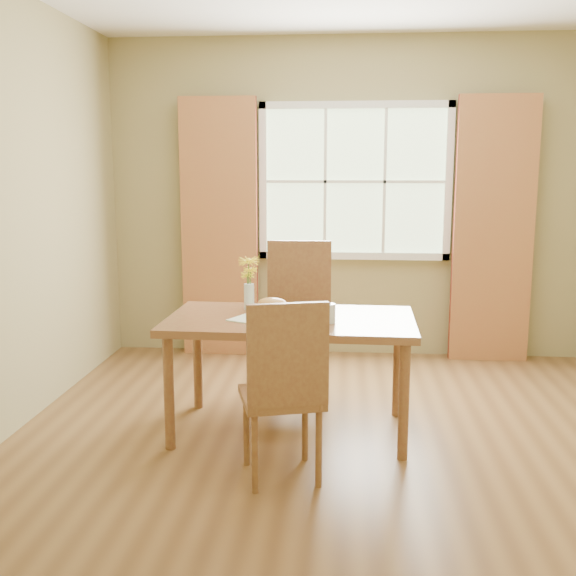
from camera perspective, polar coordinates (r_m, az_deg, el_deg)
The scene contains 12 objects.
room at distance 3.93m, azimuth 6.02°, elevation 6.21°, with size 4.24×3.84×2.74m.
window at distance 5.79m, azimuth 5.67°, elevation 8.95°, with size 1.62×0.06×1.32m.
curtain_left at distance 5.82m, azimuth -5.82°, elevation 5.01°, with size 0.65×0.08×2.20m, color maroon.
curtain_right at distance 5.85m, azimuth 16.99°, elevation 4.65°, with size 0.65×0.08×2.20m, color maroon.
dining_table at distance 4.09m, azimuth 0.22°, elevation -3.52°, with size 1.51×0.87×0.72m.
chair_near at distance 3.45m, azimuth -0.33°, elevation -8.14°, with size 0.50×0.50×0.98m.
chair_far at distance 4.80m, azimuth 0.89°, elevation -2.03°, with size 0.46×0.46×1.10m.
placemat at distance 4.01m, azimuth -1.30°, elevation -2.67°, with size 0.45×0.33×0.01m, color #E6F1CC.
plate at distance 3.98m, azimuth -0.72°, elevation -2.61°, with size 0.27×0.27×0.01m, color #74DD37.
croissant_sandwich at distance 3.92m, azimuth -1.36°, elevation -1.78°, with size 0.18×0.13×0.13m.
water_glass at distance 3.93m, azimuth 3.49°, elevation -2.19°, with size 0.08×0.08×0.11m.
flower_vase at distance 4.28m, azimuth -3.33°, elevation 0.87°, with size 0.14×0.14×0.34m.
Camera 1 is at (-0.08, -3.92, 1.62)m, focal length 42.00 mm.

